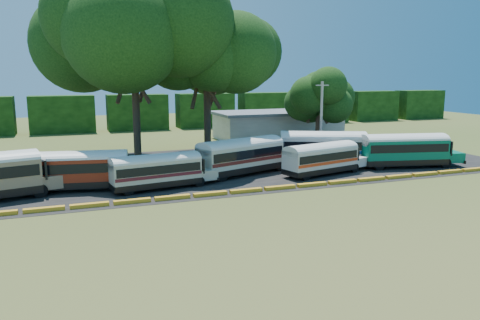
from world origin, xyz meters
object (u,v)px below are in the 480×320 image
object	(u,v)px
bus_teal	(406,148)
bus_red	(80,168)
bus_white_red	(322,157)
bus_cream_west	(158,169)
tree_west	(133,30)

from	to	relation	value
bus_teal	bus_red	bearing A→B (deg)	-170.53
bus_red	bus_white_red	bearing A→B (deg)	4.88
bus_red	bus_teal	size ratio (longest dim) A/B	0.94
bus_red	bus_cream_west	xyz separation A→B (m)	(6.03, -1.81, -0.20)
bus_cream_west	tree_west	distance (m)	18.51
bus_white_red	tree_west	world-z (taller)	tree_west
bus_cream_west	bus_white_red	bearing A→B (deg)	-8.22
bus_cream_west	tree_west	xyz separation A→B (m)	(0.42, 13.88, 12.24)
tree_west	bus_red	bearing A→B (deg)	-118.15
bus_teal	tree_west	xyz separation A→B (m)	(-24.93, 13.57, 11.93)
bus_teal	tree_west	world-z (taller)	tree_west
bus_white_red	tree_west	distance (m)	23.80
bus_red	tree_west	world-z (taller)	tree_west
bus_white_red	bus_cream_west	bearing A→B (deg)	166.94
bus_teal	tree_west	size ratio (longest dim) A/B	0.55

